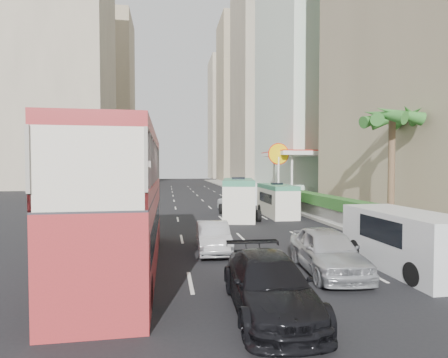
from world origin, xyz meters
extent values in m
plane|color=black|center=(0.00, 0.00, 0.00)|extent=(200.00, 200.00, 0.00)
cube|color=#AC2C2F|center=(-6.00, 0.00, 2.53)|extent=(2.50, 11.00, 5.06)
imported|color=silver|center=(-2.31, 2.10, 0.00)|extent=(1.54, 4.03, 1.31)
imported|color=silver|center=(1.35, -1.67, 0.00)|extent=(2.36, 4.85, 1.60)
imported|color=black|center=(-1.70, -4.62, 0.00)|extent=(2.28, 5.09, 1.45)
imported|color=silver|center=(1.23, 16.80, 0.00)|extent=(1.99, 4.22, 1.17)
cube|color=silver|center=(0.92, 12.21, 1.45)|extent=(3.37, 6.81, 2.89)
cube|color=silver|center=(4.07, 12.66, 1.22)|extent=(1.95, 5.54, 2.44)
cube|color=silver|center=(4.41, -1.76, 1.08)|extent=(2.18, 5.39, 2.15)
cube|color=silver|center=(4.34, 22.54, 1.03)|extent=(3.00, 5.46, 2.07)
cube|color=#99968C|center=(9.00, 25.00, 0.09)|extent=(6.00, 120.00, 0.18)
cube|color=silver|center=(6.20, 14.00, 0.68)|extent=(0.30, 44.00, 1.00)
cube|color=#2D6626|center=(6.20, 14.00, 1.53)|extent=(1.10, 44.00, 0.70)
cylinder|color=brown|center=(7.80, 4.00, 3.38)|extent=(0.36, 0.36, 6.40)
cube|color=silver|center=(10.00, 23.00, 2.75)|extent=(6.50, 8.00, 5.50)
cube|color=#B3A58D|center=(18.00, 58.00, 25.00)|extent=(16.00, 16.00, 50.00)
cube|color=tan|center=(17.00, 82.00, 22.00)|extent=(14.00, 14.00, 44.00)
cube|color=#B3A58D|center=(17.00, 104.00, 20.00)|extent=(14.00, 14.00, 40.00)
cube|color=#B3A58D|center=(-24.00, 55.00, 26.00)|extent=(18.00, 18.00, 52.00)
cube|color=tan|center=(-22.00, 90.00, 23.00)|extent=(16.00, 16.00, 46.00)
camera|label=1|loc=(-4.33, -13.39, 3.82)|focal=28.00mm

